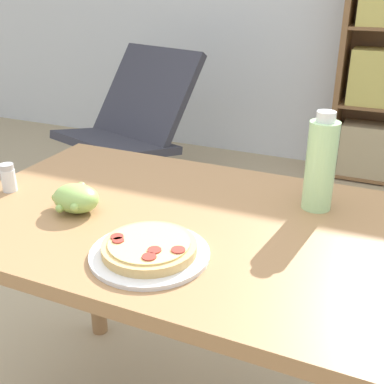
{
  "coord_description": "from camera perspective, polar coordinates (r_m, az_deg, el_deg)",
  "views": [
    {
      "loc": [
        0.42,
        -0.92,
        1.29
      ],
      "look_at": [
        -0.01,
        0.05,
        0.82
      ],
      "focal_mm": 45.0,
      "sensor_mm": 36.0,
      "label": 1
    }
  ],
  "objects": [
    {
      "name": "drink_bottle",
      "position": [
        1.21,
        15.0,
        3.19
      ],
      "size": [
        0.07,
        0.07,
        0.25
      ],
      "color": "#B7EAA3",
      "rests_on": "dining_table"
    },
    {
      "name": "lounge_chair_near",
      "position": [
        3.12,
        -7.41,
        5.16
      ],
      "size": [
        0.83,
        0.92,
        0.88
      ],
      "rotation": [
        0.0,
        0.0,
        -0.3
      ],
      "color": "black",
      "rests_on": "ground_plane"
    },
    {
      "name": "dining_table",
      "position": [
        1.24,
        -1.75,
        -7.76
      ],
      "size": [
        1.11,
        0.72,
        0.76
      ],
      "color": "#A37549",
      "rests_on": "ground_plane"
    },
    {
      "name": "grape_bunch",
      "position": [
        1.22,
        -13.63,
        -0.74
      ],
      "size": [
        0.13,
        0.11,
        0.07
      ],
      "color": "#93BC5B",
      "rests_on": "dining_table"
    },
    {
      "name": "pizza_on_plate",
      "position": [
        1.01,
        -5.06,
        -6.84
      ],
      "size": [
        0.25,
        0.25,
        0.04
      ],
      "color": "white",
      "rests_on": "dining_table"
    },
    {
      "name": "salt_shaker",
      "position": [
        1.39,
        -20.94,
        1.59
      ],
      "size": [
        0.04,
        0.04,
        0.08
      ],
      "color": "white",
      "rests_on": "dining_table"
    }
  ]
}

